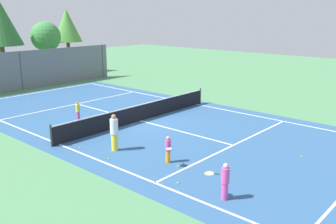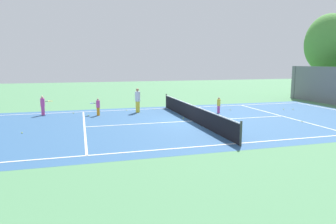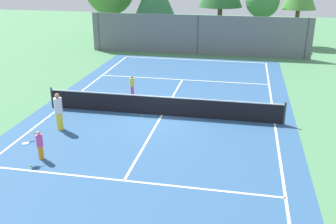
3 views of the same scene
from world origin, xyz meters
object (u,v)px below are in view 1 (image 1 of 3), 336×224
at_px(tennis_ball_7, 101,99).
at_px(ball_crate, 151,109).
at_px(player_3, 168,149).
at_px(tennis_ball_5, 178,183).
at_px(tennis_ball_0, 28,103).
at_px(tennis_ball_2, 132,125).
at_px(tennis_ball_3, 31,105).
at_px(tennis_ball_8, 178,166).
at_px(player_0, 78,111).
at_px(tennis_ball_6, 109,159).
at_px(tennis_ball_4, 53,118).
at_px(player_2, 224,181).
at_px(tennis_ball_1, 80,147).
at_px(player_1, 114,132).
at_px(tennis_ball_9, 302,156).

bearing_deg(tennis_ball_7, ball_crate, -91.78).
relative_size(player_3, tennis_ball_5, 17.78).
height_order(tennis_ball_0, tennis_ball_2, same).
xyz_separation_m(tennis_ball_3, tennis_ball_8, (-1.34, -14.41, 0.00)).
xyz_separation_m(player_3, tennis_ball_3, (1.26, 13.77, -0.58)).
relative_size(player_0, player_3, 0.95).
distance_m(ball_crate, tennis_ball_8, 9.11).
bearing_deg(tennis_ball_6, tennis_ball_2, 35.83).
distance_m(tennis_ball_4, tennis_ball_8, 10.34).
distance_m(player_2, tennis_ball_1, 7.90).
relative_size(player_3, tennis_ball_8, 17.78).
height_order(player_1, player_3, player_1).
xyz_separation_m(tennis_ball_0, tennis_ball_6, (-2.92, -12.31, 0.00)).
bearing_deg(tennis_ball_8, tennis_ball_4, 87.05).
relative_size(player_2, tennis_ball_3, 20.06).
xyz_separation_m(player_1, tennis_ball_6, (-0.93, -0.67, -0.85)).
height_order(tennis_ball_6, tennis_ball_9, same).
height_order(tennis_ball_8, tennis_ball_9, same).
relative_size(ball_crate, tennis_ball_7, 6.45).
bearing_deg(player_3, player_0, 80.91).
height_order(player_1, tennis_ball_2, player_1).
relative_size(tennis_ball_7, tennis_ball_8, 1.00).
bearing_deg(player_2, tennis_ball_2, 66.08).
xyz_separation_m(player_0, tennis_ball_0, (0.12, 6.16, -0.54)).
height_order(tennis_ball_2, tennis_ball_8, same).
bearing_deg(tennis_ball_2, player_1, -144.12).
relative_size(player_3, tennis_ball_0, 17.78).
xyz_separation_m(ball_crate, tennis_ball_1, (-7.07, -2.17, -0.15)).
bearing_deg(tennis_ball_0, tennis_ball_7, -32.35).
relative_size(player_1, tennis_ball_1, 26.26).
xyz_separation_m(tennis_ball_2, tennis_ball_9, (1.67, -9.22, 0.00)).
bearing_deg(tennis_ball_5, tennis_ball_0, 80.35).
bearing_deg(tennis_ball_0, player_2, -98.23).
relative_size(player_2, tennis_ball_5, 20.06).
relative_size(ball_crate, tennis_ball_6, 6.45).
xyz_separation_m(tennis_ball_2, tennis_ball_5, (-4.02, -6.82, 0.00)).
relative_size(tennis_ball_2, tennis_ball_7, 1.00).
distance_m(player_0, player_3, 8.42).
height_order(player_1, player_2, player_1).
relative_size(player_3, ball_crate, 2.76).
height_order(player_3, tennis_ball_5, player_3).
xyz_separation_m(player_1, ball_crate, (6.16, 3.63, -0.70)).
xyz_separation_m(player_0, tennis_ball_7, (4.46, 3.41, -0.54)).
bearing_deg(tennis_ball_7, player_1, -125.43).
bearing_deg(player_2, player_1, 84.40).
xyz_separation_m(player_3, tennis_ball_4, (0.45, 9.69, -0.58)).
bearing_deg(tennis_ball_9, tennis_ball_0, 99.07).
relative_size(tennis_ball_0, tennis_ball_5, 1.00).
distance_m(player_0, tennis_ball_4, 1.72).
bearing_deg(player_0, tennis_ball_9, -76.02).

